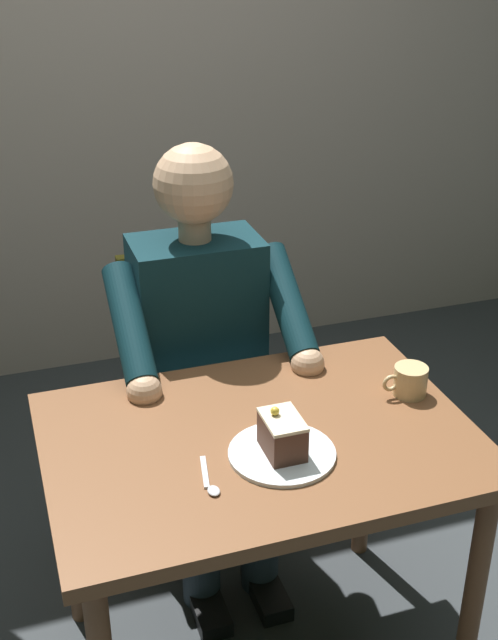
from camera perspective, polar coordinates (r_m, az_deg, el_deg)
The scene contains 8 objects.
cafe_rear_panel at distance 3.37m, azimuth -10.10°, elevation 20.94°, with size 6.40×0.12×3.00m, color #B6A396.
dining_table at distance 1.98m, azimuth 0.77°, elevation -10.24°, with size 1.00×0.70×0.72m.
chair at distance 2.57m, azimuth -4.00°, elevation -4.41°, with size 0.42×0.42×0.90m.
seated_person at distance 2.34m, azimuth -3.06°, elevation -2.82°, with size 0.53×0.58×1.27m.
dessert_plate at distance 1.85m, azimuth 2.31°, elevation -9.26°, with size 0.24×0.24×0.01m, color white.
cake_slice at distance 1.82m, azimuth 2.33°, elevation -7.98°, with size 0.08×0.12×0.11m.
coffee_cup at distance 2.09m, azimuth 11.13°, elevation -4.14°, with size 0.12×0.08×0.08m.
dessert_spoon at distance 1.77m, azimuth -2.77°, elevation -11.21°, with size 0.03×0.14×0.01m.
Camera 1 is at (0.53, 1.49, 1.81)m, focal length 45.95 mm.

